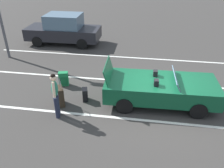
{
  "coord_description": "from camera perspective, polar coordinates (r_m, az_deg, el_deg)",
  "views": [
    {
      "loc": [
        -0.63,
        -7.6,
        5.01
      ],
      "look_at": [
        -1.79,
        -0.19,
        0.75
      ],
      "focal_mm": 37.09,
      "sensor_mm": 36.0,
      "label": 1
    }
  ],
  "objects": [
    {
      "name": "ground_plane",
      "position": [
        9.13,
        11.43,
        -4.37
      ],
      "size": [
        80.0,
        80.0,
        0.0
      ],
      "primitive_type": "plane",
      "color": "#383533"
    },
    {
      "name": "lot_line_mid",
      "position": [
        10.39,
        11.27,
        0.15
      ],
      "size": [
        18.0,
        0.12,
        0.01
      ],
      "primitive_type": "cube",
      "color": "silver",
      "rests_on": "ground_plane"
    },
    {
      "name": "suitcase_medium_bright",
      "position": [
        10.13,
        -11.85,
        1.25
      ],
      "size": [
        0.45,
        0.34,
        0.62
      ],
      "rotation": [
        0.0,
        0.0,
        4.95
      ],
      "color": "#19723F",
      "rests_on": "ground_plane"
    },
    {
      "name": "parked_sedan_near",
      "position": [
        14.99,
        -11.83,
        13.02
      ],
      "size": [
        4.51,
        1.89,
        1.82
      ],
      "rotation": [
        0.0,
        0.0,
        3.15
      ],
      "color": "black",
      "rests_on": "ground_plane"
    },
    {
      "name": "lot_line_near",
      "position": [
        8.14,
        11.59,
        -9.12
      ],
      "size": [
        18.0,
        0.12,
        0.01
      ],
      "primitive_type": "cube",
      "color": "silver",
      "rests_on": "ground_plane"
    },
    {
      "name": "suitcase_large_black",
      "position": [
        8.82,
        -12.81,
        -2.99
      ],
      "size": [
        0.48,
        0.56,
        1.09
      ],
      "rotation": [
        0.0,
        0.0,
        3.64
      ],
      "color": "#2D2319",
      "rests_on": "ground_plane"
    },
    {
      "name": "lot_line_far",
      "position": [
        12.82,
        11.08,
        6.01
      ],
      "size": [
        18.0,
        0.12,
        0.01
      ],
      "primitive_type": "cube",
      "color": "silver",
      "rests_on": "ground_plane"
    },
    {
      "name": "traveler_person",
      "position": [
        7.95,
        -13.81,
        -2.22
      ],
      "size": [
        0.3,
        0.6,
        1.65
      ],
      "rotation": [
        0.0,
        0.0,
        0.28
      ],
      "color": "#1E2338",
      "rests_on": "ground_plane"
    },
    {
      "name": "suitcase_small_carryon",
      "position": [
        8.99,
        -6.66,
        -2.61
      ],
      "size": [
        0.29,
        0.38,
        0.5
      ],
      "rotation": [
        0.0,
        0.0,
        0.31
      ],
      "color": "black",
      "rests_on": "ground_plane"
    },
    {
      "name": "convertible_car",
      "position": [
        8.84,
        13.08,
        -1.25
      ],
      "size": [
        4.19,
        1.94,
        1.53
      ],
      "rotation": [
        0.0,
        0.0,
        0.03
      ],
      "color": "#0F4C2D",
      "rests_on": "ground_plane"
    }
  ]
}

